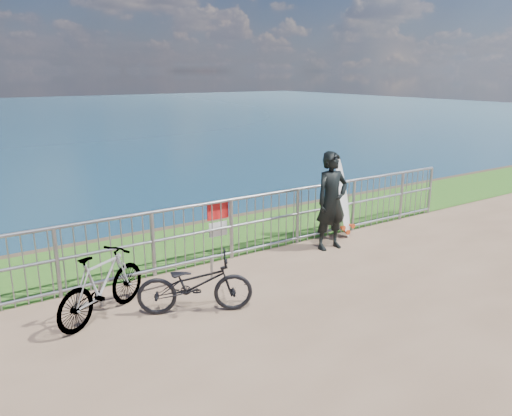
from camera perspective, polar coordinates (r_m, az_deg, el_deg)
grass_strip at (r=10.30m, az=-3.51°, el=-3.27°), size 120.00×120.00×0.00m
railing at (r=9.24m, az=-0.10°, el=-1.74°), size 10.06×0.10×1.13m
surfer at (r=9.50m, az=8.64°, el=0.80°), size 0.71×0.49×1.88m
surfboard at (r=10.28m, az=9.93°, el=1.01°), size 0.58×0.55×1.71m
bicycle_near at (r=7.10m, az=-6.98°, el=-8.63°), size 1.69×1.21×0.85m
bicycle_far at (r=7.20m, az=-17.20°, el=-8.40°), size 1.61×1.17×0.96m
bike_rack at (r=7.81m, az=-11.02°, el=-7.13°), size 2.01×0.05×0.42m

